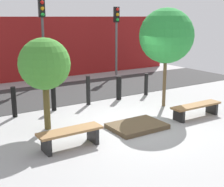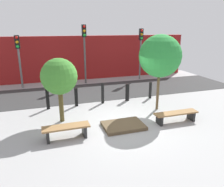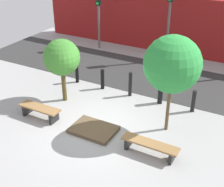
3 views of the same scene
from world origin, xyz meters
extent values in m
plane|color=#9A9A9A|center=(0.00, 0.00, 0.00)|extent=(18.00, 18.00, 0.00)
cube|color=#303030|center=(0.00, 4.88, 0.01)|extent=(18.00, 3.75, 0.01)
cube|color=maroon|center=(0.00, 8.43, 1.55)|extent=(16.20, 0.50, 3.09)
cube|color=black|center=(-2.79, -0.37, 0.20)|extent=(0.10, 0.47, 0.40)
cube|color=black|center=(-1.55, -0.36, 0.20)|extent=(0.10, 0.47, 0.40)
cube|color=olive|center=(-2.17, -0.37, 0.43)|extent=(1.61, 0.48, 0.06)
cube|color=black|center=(1.44, -0.36, 0.18)|extent=(0.10, 0.42, 0.36)
cube|color=black|center=(2.90, -0.37, 0.18)|extent=(0.10, 0.42, 0.36)
cube|color=olive|center=(2.17, -0.37, 0.39)|extent=(1.83, 0.44, 0.06)
cube|color=brown|center=(0.00, -0.17, 0.06)|extent=(1.54, 1.11, 0.13)
cylinder|color=#4E421F|center=(-2.17, 1.15, 0.74)|extent=(0.18, 0.18, 1.47)
sphere|color=#3D832E|center=(-2.17, 1.15, 1.86)|extent=(1.41, 1.41, 1.41)
cylinder|color=brown|center=(2.17, 1.15, 0.98)|extent=(0.12, 0.12, 1.96)
sphere|color=green|center=(2.17, 1.15, 2.47)|extent=(1.86, 1.86, 1.86)
cylinder|color=black|center=(-2.65, 2.75, 0.49)|extent=(0.15, 0.15, 0.98)
cylinder|color=black|center=(-1.32, 2.75, 0.45)|extent=(0.16, 0.16, 0.89)
cylinder|color=black|center=(0.00, 2.75, 0.53)|extent=(0.15, 0.15, 1.05)
cylinder|color=black|center=(1.32, 2.75, 0.45)|extent=(0.20, 0.20, 0.90)
cylinder|color=black|center=(2.65, 2.75, 0.44)|extent=(0.15, 0.15, 0.89)
cylinder|color=#4C4C4C|center=(0.00, 7.05, 1.92)|extent=(0.12, 0.12, 3.84)
cube|color=black|center=(0.00, 7.05, 3.45)|extent=(0.28, 0.16, 0.78)
sphere|color=red|center=(0.00, 6.95, 3.71)|extent=(0.17, 0.17, 0.17)
sphere|color=orange|center=(0.00, 6.95, 3.45)|extent=(0.17, 0.17, 0.17)
sphere|color=green|center=(0.00, 6.95, 3.19)|extent=(0.17, 0.17, 0.17)
cylinder|color=#5B5B5B|center=(4.03, 7.05, 1.79)|extent=(0.12, 0.12, 3.58)
cube|color=black|center=(4.03, 7.05, 3.19)|extent=(0.28, 0.16, 0.78)
sphere|color=red|center=(4.03, 6.95, 3.45)|extent=(0.17, 0.17, 0.17)
sphere|color=orange|center=(4.03, 6.95, 3.19)|extent=(0.17, 0.17, 0.17)
sphere|color=green|center=(4.03, 6.95, 2.93)|extent=(0.17, 0.17, 0.17)
camera|label=1|loc=(-5.12, -6.87, 3.11)|focal=50.00mm
camera|label=2|loc=(-2.77, -7.28, 3.68)|focal=35.00mm
camera|label=3|loc=(4.81, -7.68, 6.32)|focal=50.00mm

